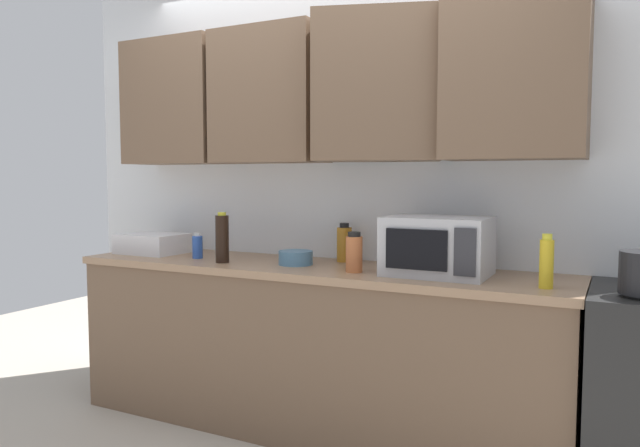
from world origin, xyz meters
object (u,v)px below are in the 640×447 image
(bottle_amber_vinegar, at_px, (344,244))
(bottle_yellow_mustard, at_px, (547,263))
(microwave, at_px, (438,246))
(bottle_blue_cleaner, at_px, (197,247))
(dish_rack, at_px, (153,243))
(bottle_spice_jar, at_px, (354,253))
(bowl_ceramic_small, at_px, (296,258))
(bottle_soy_dark, at_px, (222,238))

(bottle_amber_vinegar, xyz_separation_m, bottle_yellow_mustard, (1.09, -0.34, 0.01))
(microwave, relative_size, bottle_blue_cleaner, 3.25)
(microwave, relative_size, dish_rack, 1.26)
(bottle_amber_vinegar, xyz_separation_m, bottle_spice_jar, (0.20, -0.31, -0.01))
(bottle_blue_cleaner, xyz_separation_m, bowl_ceramic_small, (0.63, 0.04, -0.03))
(microwave, xyz_separation_m, bottle_soy_dark, (-1.17, -0.13, -0.01))
(bottle_soy_dark, bearing_deg, bottle_yellow_mustard, 0.02)
(bottle_blue_cleaner, relative_size, bottle_spice_jar, 0.74)
(microwave, distance_m, bottle_yellow_mustard, 0.52)
(bottle_blue_cleaner, bearing_deg, bottle_amber_vinegar, 17.93)
(microwave, distance_m, bottle_soy_dark, 1.17)
(bowl_ceramic_small, bearing_deg, bottle_soy_dark, -163.84)
(microwave, xyz_separation_m, bottle_amber_vinegar, (-0.59, 0.21, -0.04))
(bottle_blue_cleaner, bearing_deg, dish_rack, 170.93)
(bottle_soy_dark, xyz_separation_m, bottle_blue_cleaner, (-0.23, 0.08, -0.06))
(microwave, xyz_separation_m, bottle_blue_cleaner, (-1.40, -0.05, -0.07))
(dish_rack, distance_m, bottle_spice_jar, 1.41)
(bottle_soy_dark, bearing_deg, bottle_blue_cleaner, 161.99)
(bottle_amber_vinegar, relative_size, bottle_blue_cleaner, 1.45)
(dish_rack, distance_m, bottle_yellow_mustard, 2.30)
(dish_rack, relative_size, bottle_soy_dark, 1.37)
(dish_rack, xyz_separation_m, bowl_ceramic_small, (1.03, -0.02, -0.02))
(bottle_amber_vinegar, bearing_deg, bottle_yellow_mustard, -17.18)
(microwave, bearing_deg, bottle_blue_cleaner, -177.84)
(bottle_blue_cleaner, height_order, bottle_spice_jar, bottle_spice_jar)
(bottle_soy_dark, distance_m, bottle_blue_cleaner, 0.25)
(bottle_spice_jar, bearing_deg, bottle_yellow_mustard, -1.71)
(bottle_blue_cleaner, bearing_deg, bottle_spice_jar, -2.72)
(dish_rack, bearing_deg, bottle_yellow_mustard, -3.43)
(bottle_spice_jar, bearing_deg, microwave, 14.43)
(bottle_yellow_mustard, bearing_deg, bottle_spice_jar, 178.29)
(dish_rack, bearing_deg, bottle_spice_jar, -4.53)
(bottle_spice_jar, bearing_deg, dish_rack, 175.47)
(bottle_amber_vinegar, relative_size, bowl_ceramic_small, 1.17)
(bottle_blue_cleaner, height_order, bottle_yellow_mustard, bottle_yellow_mustard)
(microwave, distance_m, bottle_spice_jar, 0.41)
(bottle_soy_dark, xyz_separation_m, bottle_spice_jar, (0.78, 0.03, -0.04))
(bottle_amber_vinegar, distance_m, bottle_yellow_mustard, 1.14)
(bottle_soy_dark, height_order, bowl_ceramic_small, bottle_soy_dark)
(bottle_yellow_mustard, bearing_deg, bottle_soy_dark, -179.98)
(bottle_soy_dark, height_order, bottle_blue_cleaner, bottle_soy_dark)
(bowl_ceramic_small, bearing_deg, bottle_spice_jar, -13.04)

